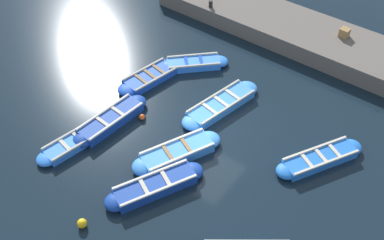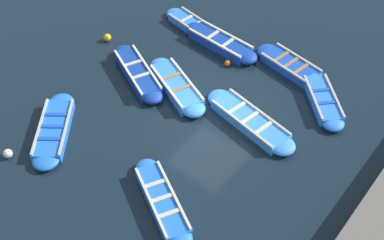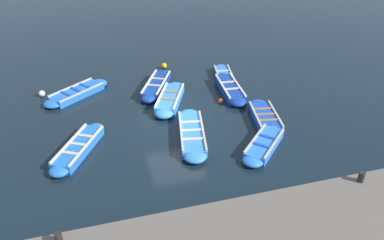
{
  "view_description": "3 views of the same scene",
  "coord_description": "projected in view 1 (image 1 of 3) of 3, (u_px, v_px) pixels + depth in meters",
  "views": [
    {
      "loc": [
        10.04,
        6.83,
        12.74
      ],
      "look_at": [
        0.3,
        -0.6,
        0.53
      ],
      "focal_mm": 42.0,
      "sensor_mm": 36.0,
      "label": 1
    },
    {
      "loc": [
        -7.85,
        11.11,
        13.73
      ],
      "look_at": [
        0.08,
        0.98,
        0.4
      ],
      "focal_mm": 50.0,
      "sensor_mm": 36.0,
      "label": 2
    },
    {
      "loc": [
        -13.88,
        3.03,
        8.65
      ],
      "look_at": [
        -0.59,
        -0.65,
        0.31
      ],
      "focal_mm": 35.0,
      "sensor_mm": 36.0,
      "label": 3
    }
  ],
  "objects": [
    {
      "name": "bollard_north",
      "position": [
        211.0,
        4.0,
        22.5
      ],
      "size": [
        0.2,
        0.2,
        0.35
      ],
      "primitive_type": "cylinder",
      "color": "black",
      "rests_on": "quay_wall"
    },
    {
      "name": "boat_bow_out",
      "position": [
        155.0,
        186.0,
        15.48
      ],
      "size": [
        3.64,
        2.29,
        0.46
      ],
      "color": "navy",
      "rests_on": "ground"
    },
    {
      "name": "boat_outer_right",
      "position": [
        194.0,
        64.0,
        20.4
      ],
      "size": [
        2.84,
        2.82,
        0.39
      ],
      "color": "blue",
      "rests_on": "ground"
    },
    {
      "name": "ground_plane",
      "position": [
        209.0,
        132.0,
        17.59
      ],
      "size": [
        120.0,
        120.0,
        0.0
      ],
      "primitive_type": "plane",
      "color": "black"
    },
    {
      "name": "boat_alongside",
      "position": [
        150.0,
        77.0,
        19.72
      ],
      "size": [
        3.41,
        1.48,
        0.38
      ],
      "color": "#1947B7",
      "rests_on": "ground"
    },
    {
      "name": "quay_wall",
      "position": [
        303.0,
        34.0,
        21.65
      ],
      "size": [
        3.21,
        15.45,
        0.82
      ],
      "color": "#605951",
      "rests_on": "ground"
    },
    {
      "name": "boat_far_corner",
      "position": [
        221.0,
        105.0,
        18.45
      ],
      "size": [
        4.09,
        1.65,
        0.4
      ],
      "color": "#3884E0",
      "rests_on": "ground"
    },
    {
      "name": "boat_broadside",
      "position": [
        177.0,
        153.0,
        16.55
      ],
      "size": [
        3.62,
        2.24,
        0.46
      ],
      "color": "#3884E0",
      "rests_on": "ground"
    },
    {
      "name": "wooden_crate",
      "position": [
        344.0,
        33.0,
        20.65
      ],
      "size": [
        0.43,
        0.43,
        0.41
      ],
      "primitive_type": "cube",
      "rotation": [
        0.0,
        0.0,
        1.51
      ],
      "color": "olive",
      "rests_on": "quay_wall"
    },
    {
      "name": "buoy_white_drifting",
      "position": [
        82.0,
        223.0,
        14.47
      ],
      "size": [
        0.32,
        0.32,
        0.32
      ],
      "primitive_type": "sphere",
      "color": "#EAB214",
      "rests_on": "ground"
    },
    {
      "name": "boat_mid_row",
      "position": [
        320.0,
        159.0,
        16.38
      ],
      "size": [
        3.53,
        2.41,
        0.41
      ],
      "color": "blue",
      "rests_on": "ground"
    },
    {
      "name": "buoy_yellow_far",
      "position": [
        142.0,
        117.0,
        18.0
      ],
      "size": [
        0.24,
        0.24,
        0.24
      ],
      "primitive_type": "sphere",
      "color": "#E05119",
      "rests_on": "ground"
    },
    {
      "name": "boat_inner_gap",
      "position": [
        79.0,
        140.0,
        17.08
      ],
      "size": [
        3.57,
        1.36,
        0.35
      ],
      "color": "blue",
      "rests_on": "ground"
    },
    {
      "name": "boat_stern_in",
      "position": [
        111.0,
        120.0,
        17.76
      ],
      "size": [
        3.66,
        1.08,
        0.46
      ],
      "color": "navy",
      "rests_on": "ground"
    }
  ]
}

